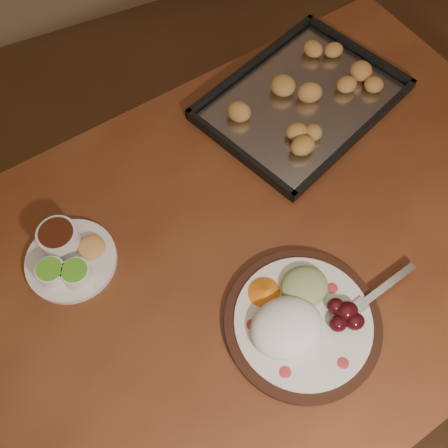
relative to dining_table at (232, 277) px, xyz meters
name	(u,v)px	position (x,y,z in m)	size (l,w,h in m)	color
ground	(260,437)	(-0.03, -0.28, -0.65)	(4.00, 4.00, 0.00)	brown
dining_table	(232,277)	(0.00, 0.00, 0.00)	(1.62, 1.12, 0.75)	brown
dinner_plate	(299,320)	(0.05, -0.17, 0.12)	(0.39, 0.29, 0.07)	black
condiment_saucer	(67,256)	(-0.29, 0.13, 0.12)	(0.18, 0.18, 0.06)	silver
baking_tray	(302,100)	(0.32, 0.29, 0.11)	(0.53, 0.47, 0.05)	black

